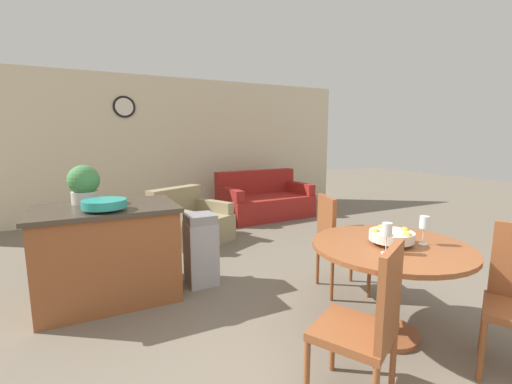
# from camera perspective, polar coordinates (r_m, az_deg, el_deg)

# --- Properties ---
(wall_back) EXTENTS (8.00, 0.09, 2.70)m
(wall_back) POSITION_cam_1_polar(r_m,az_deg,el_deg) (7.01, -15.25, 7.17)
(wall_back) COLOR beige
(wall_back) RESTS_ON ground_plane
(dining_table) EXTENTS (1.18, 1.18, 0.75)m
(dining_table) POSITION_cam_1_polar(r_m,az_deg,el_deg) (2.87, 21.38, -11.33)
(dining_table) COLOR brown
(dining_table) RESTS_ON ground_plane
(dining_chair_near_left) EXTENTS (0.57, 0.57, 0.98)m
(dining_chair_near_left) POSITION_cam_1_polar(r_m,az_deg,el_deg) (2.14, 18.08, -19.75)
(dining_chair_near_left) COLOR brown
(dining_chair_near_left) RESTS_ON ground_plane
(dining_chair_far_side) EXTENTS (0.52, 0.52, 0.98)m
(dining_chair_far_side) POSITION_cam_1_polar(r_m,az_deg,el_deg) (3.54, 13.18, -7.86)
(dining_chair_far_side) COLOR brown
(dining_chair_far_side) RESTS_ON ground_plane
(fruit_bowl) EXTENTS (0.33, 0.33, 0.12)m
(fruit_bowl) POSITION_cam_1_polar(r_m,az_deg,el_deg) (2.80, 21.65, -6.80)
(fruit_bowl) COLOR silver
(fruit_bowl) RESTS_ON dining_table
(wine_glass_left) EXTENTS (0.07, 0.07, 0.22)m
(wine_glass_left) POSITION_cam_1_polar(r_m,az_deg,el_deg) (2.55, 20.99, -6.06)
(wine_glass_left) COLOR silver
(wine_glass_left) RESTS_ON dining_table
(wine_glass_right) EXTENTS (0.07, 0.07, 0.22)m
(wine_glass_right) POSITION_cam_1_polar(r_m,az_deg,el_deg) (2.87, 26.24, -4.73)
(wine_glass_right) COLOR silver
(wine_glass_right) RESTS_ON dining_table
(kitchen_island) EXTENTS (1.27, 0.84, 0.91)m
(kitchen_island) POSITION_cam_1_polar(r_m,az_deg,el_deg) (3.61, -23.33, -9.27)
(kitchen_island) COLOR brown
(kitchen_island) RESTS_ON ground_plane
(teal_bowl) EXTENTS (0.38, 0.38, 0.10)m
(teal_bowl) POSITION_cam_1_polar(r_m,az_deg,el_deg) (3.30, -23.94, -1.83)
(teal_bowl) COLOR teal
(teal_bowl) RESTS_ON kitchen_island
(potted_plant) EXTENTS (0.29, 0.29, 0.38)m
(potted_plant) POSITION_cam_1_polar(r_m,az_deg,el_deg) (3.72, -26.75, 1.21)
(potted_plant) COLOR beige
(potted_plant) RESTS_ON kitchen_island
(trash_bin) EXTENTS (0.31, 0.30, 0.76)m
(trash_bin) POSITION_cam_1_polar(r_m,az_deg,el_deg) (3.71, -9.16, -9.44)
(trash_bin) COLOR #9E9EA3
(trash_bin) RESTS_ON ground_plane
(couch) EXTENTS (1.79, 1.10, 0.89)m
(couch) POSITION_cam_1_polar(r_m,az_deg,el_deg) (6.75, 1.33, -1.56)
(couch) COLOR maroon
(couch) RESTS_ON ground_plane
(armchair) EXTENTS (1.24, 1.25, 0.79)m
(armchair) POSITION_cam_1_polar(r_m,az_deg,el_deg) (5.26, -10.97, -5.11)
(armchair) COLOR #998966
(armchair) RESTS_ON ground_plane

